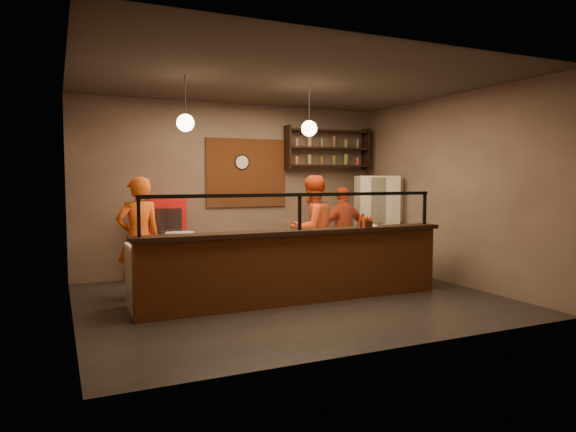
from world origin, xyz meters
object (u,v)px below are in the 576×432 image
red_cooler (166,240)px  condiment_caddy (366,224)px  cook_right (343,230)px  pepper_mill (363,220)px  pizza_dough (315,235)px  wall_clock (242,162)px  cook_mid (312,229)px  cook_left (139,238)px  fridge (376,223)px

red_cooler → condiment_caddy: red_cooler is taller
condiment_caddy → cook_right: bearing=69.0°
pepper_mill → cook_right: bearing=68.2°
pizza_dough → condiment_caddy: size_ratio=2.99×
red_cooler → pepper_mill: 3.51m
wall_clock → pepper_mill: (0.97, -2.74, -0.94)m
cook_mid → red_cooler: bearing=-43.2°
cook_left → fridge: bearing=176.7°
cook_left → red_cooler: (0.63, 1.21, -0.18)m
cook_mid → pepper_mill: (0.23, -1.24, 0.23)m
cook_right → red_cooler: (-3.20, 0.66, -0.09)m
red_cooler → pepper_mill: (2.49, -2.43, 0.43)m
cook_left → pepper_mill: size_ratio=9.35×
cook_left → pizza_dough: 2.67m
condiment_caddy → pepper_mill: (-0.00, 0.07, 0.05)m
cook_mid → pizza_dough: size_ratio=3.48×
wall_clock → cook_left: (-2.15, -1.52, -1.19)m
red_cooler → condiment_caddy: 3.55m
red_cooler → fridge: bearing=-6.1°
fridge → red_cooler: fridge is taller
pizza_dough → fridge: bearing=33.2°
cook_left → pepper_mill: cook_left is taller
pepper_mill → condiment_caddy: bearing=-89.2°
wall_clock → cook_right: size_ratio=0.18×
fridge → pepper_mill: size_ratio=9.49×
cook_left → cook_right: 3.88m
cook_right → red_cooler: size_ratio=1.13×
cook_right → condiment_caddy: cook_right is taller
cook_right → pizza_dough: size_ratio=3.08×
wall_clock → fridge: size_ratio=0.16×
cook_left → pepper_mill: bearing=147.2°
cook_mid → red_cooler: (-2.26, 1.19, -0.20)m
red_cooler → condiment_caddy: size_ratio=8.16×
wall_clock → red_cooler: size_ratio=0.21×
cook_right → pepper_mill: 1.94m
cook_right → fridge: size_ratio=0.89×
cook_mid → condiment_caddy: 1.35m
red_cooler → pizza_dough: bearing=-42.6°
cook_mid → condiment_caddy: (0.23, -1.32, 0.19)m
pizza_dough → condiment_caddy: bearing=-48.5°
cook_left → cook_mid: (2.90, 0.02, 0.02)m
pizza_dough → pepper_mill: (0.54, -0.54, 0.25)m
fridge → cook_right: bearing=-149.8°
wall_clock → cook_right: wall_clock is taller
wall_clock → cook_right: 2.33m
cook_left → condiment_caddy: size_ratio=10.23×
cook_left → cook_mid: size_ratio=0.98×
red_cooler → wall_clock: bearing=13.0°
cook_left → wall_clock: bearing=-156.2°
wall_clock → condiment_caddy: wall_clock is taller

